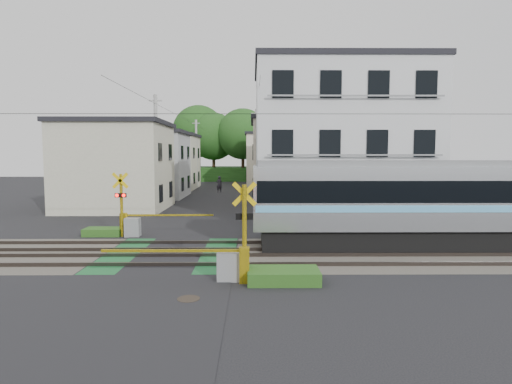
{
  "coord_description": "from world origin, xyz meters",
  "views": [
    {
      "loc": [
        3.26,
        -16.67,
        3.92
      ],
      "look_at": [
        3.42,
        5.0,
        2.02
      ],
      "focal_mm": 30.0,
      "sensor_mm": 36.0,
      "label": 1
    }
  ],
  "objects_px": {
    "crossing_signal_far": "(131,222)",
    "apartment_block": "(339,143)",
    "manhole_cover": "(189,299)",
    "pedestrian": "(219,184)",
    "crossing_signal_near": "(231,258)"
  },
  "relations": [
    {
      "from": "apartment_block",
      "to": "manhole_cover",
      "type": "height_order",
      "value": "apartment_block"
    },
    {
      "from": "pedestrian",
      "to": "manhole_cover",
      "type": "distance_m",
      "value": 32.93
    },
    {
      "from": "crossing_signal_far",
      "to": "apartment_block",
      "type": "bearing_deg",
      "value": 27.78
    },
    {
      "from": "crossing_signal_far",
      "to": "pedestrian",
      "type": "bearing_deg",
      "value": 84.36
    },
    {
      "from": "apartment_block",
      "to": "pedestrian",
      "type": "distance_m",
      "value": 20.39
    },
    {
      "from": "apartment_block",
      "to": "pedestrian",
      "type": "bearing_deg",
      "value": 115.84
    },
    {
      "from": "manhole_cover",
      "to": "crossing_signal_far",
      "type": "bearing_deg",
      "value": 114.46
    },
    {
      "from": "crossing_signal_far",
      "to": "apartment_block",
      "type": "distance_m",
      "value": 13.14
    },
    {
      "from": "apartment_block",
      "to": "manhole_cover",
      "type": "bearing_deg",
      "value": -115.21
    },
    {
      "from": "crossing_signal_near",
      "to": "apartment_block",
      "type": "relative_size",
      "value": 0.46
    },
    {
      "from": "pedestrian",
      "to": "crossing_signal_far",
      "type": "bearing_deg",
      "value": 62.66
    },
    {
      "from": "crossing_signal_far",
      "to": "pedestrian",
      "type": "relative_size",
      "value": 2.77
    },
    {
      "from": "apartment_block",
      "to": "crossing_signal_near",
      "type": "bearing_deg",
      "value": -114.22
    },
    {
      "from": "crossing_signal_near",
      "to": "crossing_signal_far",
      "type": "bearing_deg",
      "value": 125.29
    },
    {
      "from": "apartment_block",
      "to": "pedestrian",
      "type": "height_order",
      "value": "apartment_block"
    }
  ]
}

